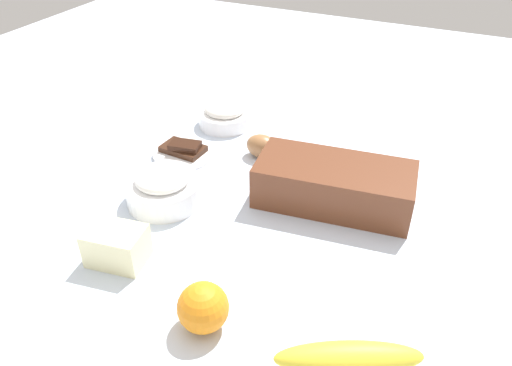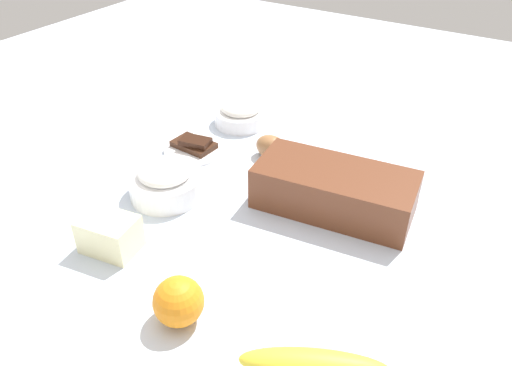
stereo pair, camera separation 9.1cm
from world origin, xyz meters
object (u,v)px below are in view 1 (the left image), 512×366
loaf_pan (334,184)px  flour_bowl (225,115)px  sugar_bowl (163,187)px  banana (349,358)px  chocolate_plate (184,151)px  egg_near_butter (262,146)px  orange_fruit (203,308)px  butter_block (117,246)px

loaf_pan → flour_bowl: bearing=143.1°
loaf_pan → sugar_bowl: size_ratio=2.13×
banana → chocolate_plate: banana is taller
sugar_bowl → egg_near_butter: size_ratio=2.00×
sugar_bowl → orange_fruit: size_ratio=1.93×
flour_bowl → chocolate_plate: flour_bowl is taller
butter_block → loaf_pan: bearing=48.2°
orange_fruit → chocolate_plate: size_ratio=0.55×
flour_bowl → chocolate_plate: 0.16m
loaf_pan → flour_bowl: loaf_pan is taller
butter_block → chocolate_plate: bearing=103.4°
egg_near_butter → loaf_pan: bearing=-26.7°
sugar_bowl → butter_block: (0.02, -0.16, -0.00)m
loaf_pan → banana: loaf_pan is taller
loaf_pan → egg_near_butter: 0.21m
flour_bowl → sugar_bowl: bearing=-82.9°
sugar_bowl → banana: 0.46m
sugar_bowl → egg_near_butter: (0.10, 0.22, -0.01)m
banana → chocolate_plate: (-0.46, 0.36, -0.01)m
banana → butter_block: bearing=174.3°
banana → orange_fruit: size_ratio=2.67×
flour_bowl → butter_block: 0.48m
flour_bowl → orange_fruit: (0.25, -0.53, 0.01)m
banana → chocolate_plate: bearing=142.4°
loaf_pan → chocolate_plate: (-0.34, 0.03, -0.03)m
loaf_pan → chocolate_plate: 0.34m
orange_fruit → egg_near_butter: orange_fruit is taller
egg_near_butter → orange_fruit: bearing=-75.7°
sugar_bowl → banana: bearing=-26.3°
flour_bowl → banana: size_ratio=0.65×
orange_fruit → chocolate_plate: 0.46m
flour_bowl → chocolate_plate: (-0.02, -0.16, -0.02)m
loaf_pan → sugar_bowl: 0.31m
sugar_bowl → butter_block: sugar_bowl is taller
egg_near_butter → chocolate_plate: size_ratio=0.53×
loaf_pan → banana: size_ratio=1.54×
flour_bowl → orange_fruit: 0.59m
loaf_pan → butter_block: loaf_pan is taller
butter_block → egg_near_butter: (0.08, 0.39, -0.01)m
orange_fruit → butter_block: (-0.19, 0.06, -0.01)m
loaf_pan → butter_block: (-0.26, -0.29, -0.01)m
banana → chocolate_plate: size_ratio=1.46×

